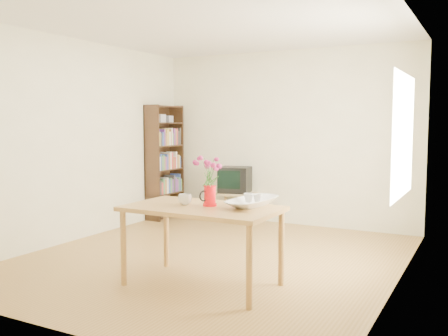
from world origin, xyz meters
The scene contains 11 objects.
room centered at (0.03, 0.00, 1.30)m, with size 4.50×4.50×4.50m.
table centered at (0.39, -0.86, 0.67)m, with size 1.43×0.82×0.75m.
tv_stand centered at (-0.70, 1.97, 0.39)m, with size 0.60×0.45×0.46m.
bookshelf centered at (-1.85, 1.75, 0.84)m, with size 0.28×0.70×1.80m.
pitcher centered at (0.43, -0.79, 0.84)m, with size 0.13×0.20×0.20m.
flowers centered at (0.43, -0.79, 1.09)m, with size 0.22×0.22×0.31m, color #C22D7D, non-canonical shape.
mug centered at (0.18, -0.84, 0.80)m, with size 0.13×0.13×0.10m, color white.
bowl centered at (0.79, -0.62, 0.97)m, with size 0.46×0.46×0.43m, color white.
teacup_a centered at (0.75, -0.62, 0.93)m, with size 0.08×0.08×0.07m, color white.
teacup_b centered at (0.84, -0.60, 0.92)m, with size 0.07×0.07×0.06m, color white.
television centered at (-0.70, 1.98, 0.66)m, with size 0.52×0.50×0.39m.
Camera 1 is at (2.72, -4.80, 1.53)m, focal length 40.00 mm.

